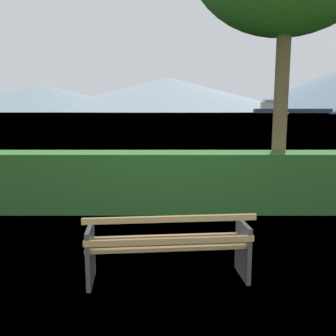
{
  "coord_description": "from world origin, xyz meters",
  "views": [
    {
      "loc": [
        -0.0,
        -4.04,
        1.99
      ],
      "look_at": [
        0.0,
        4.35,
        0.65
      ],
      "focal_mm": 38.29,
      "sensor_mm": 36.0,
      "label": 1
    }
  ],
  "objects_px": {
    "cargo_ship_large": "(286,109)",
    "sailboat_mid": "(284,113)",
    "park_bench": "(169,246)",
    "fishing_boat_near": "(335,113)"
  },
  "relations": [
    {
      "from": "park_bench",
      "to": "fishing_boat_near",
      "type": "bearing_deg",
      "value": 64.77
    },
    {
      "from": "cargo_ship_large",
      "to": "fishing_boat_near",
      "type": "height_order",
      "value": "cargo_ship_large"
    },
    {
      "from": "cargo_ship_large",
      "to": "sailboat_mid",
      "type": "height_order",
      "value": "cargo_ship_large"
    },
    {
      "from": "sailboat_mid",
      "to": "cargo_ship_large",
      "type": "bearing_deg",
      "value": 71.28
    },
    {
      "from": "fishing_boat_near",
      "to": "sailboat_mid",
      "type": "bearing_deg",
      "value": 170.19
    },
    {
      "from": "park_bench",
      "to": "cargo_ship_large",
      "type": "distance_m",
      "value": 334.94
    },
    {
      "from": "sailboat_mid",
      "to": "fishing_boat_near",
      "type": "bearing_deg",
      "value": -9.81
    },
    {
      "from": "park_bench",
      "to": "cargo_ship_large",
      "type": "bearing_deg",
      "value": 71.68
    },
    {
      "from": "cargo_ship_large",
      "to": "fishing_boat_near",
      "type": "distance_m",
      "value": 102.43
    },
    {
      "from": "cargo_ship_large",
      "to": "sailboat_mid",
      "type": "distance_m",
      "value": 102.74
    }
  ]
}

